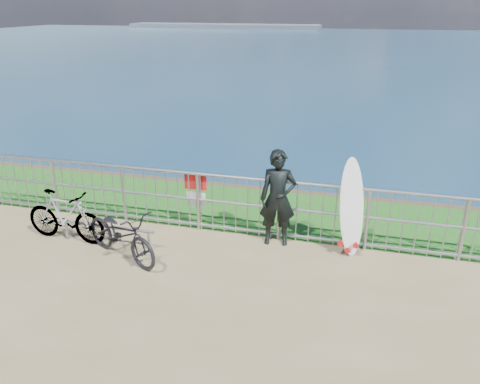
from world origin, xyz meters
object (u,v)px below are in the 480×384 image
(surfer, at_px, (278,198))
(bicycle_far, at_px, (65,216))
(bicycle_near, at_px, (121,234))
(surfboard, at_px, (351,211))

(surfer, relative_size, bicycle_far, 1.08)
(bicycle_near, xyz_separation_m, bicycle_far, (-1.25, 0.32, 0.03))
(bicycle_near, height_order, bicycle_far, bicycle_far)
(bicycle_far, bearing_deg, bicycle_near, -100.76)
(surfboard, height_order, bicycle_far, surfboard)
(surfer, distance_m, bicycle_far, 3.73)
(surfboard, xyz_separation_m, bicycle_near, (-3.59, -1.16, -0.32))
(bicycle_far, bearing_deg, surfer, -73.20)
(bicycle_near, bearing_deg, surfboard, -46.77)
(surfboard, relative_size, bicycle_near, 0.98)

